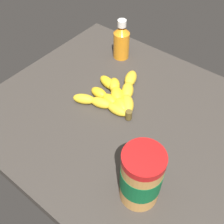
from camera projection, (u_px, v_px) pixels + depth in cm
name	position (u px, v px, depth cm)	size (l,w,h in cm)	color
ground_plane	(119.00, 116.00, 84.37)	(78.38, 70.35, 4.26)	#38332D
banana_bunch	(116.00, 96.00, 84.78)	(19.82, 23.71, 3.77)	yellow
peanut_butter_jar	(141.00, 177.00, 58.81)	(9.35, 9.35, 16.37)	#BF8442
honey_bottle	(121.00, 41.00, 96.58)	(5.77, 5.77, 14.79)	orange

